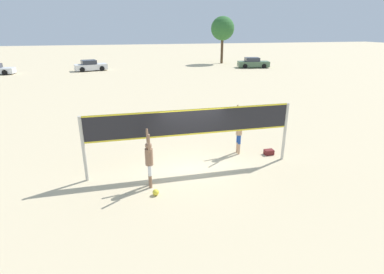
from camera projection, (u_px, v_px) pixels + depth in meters
The scene contains 9 objects.
ground_plane at pixel (192, 169), 12.33m from camera, with size 200.00×200.00×0.00m, color beige.
volleyball_net at pixel (192, 127), 11.71m from camera, with size 8.33×0.12×2.53m.
player_spiker at pixel (149, 158), 10.58m from camera, with size 0.28×0.70×2.13m.
player_blocker at pixel (239, 129), 13.46m from camera, with size 0.28×0.72×2.22m.
volleyball at pixel (156, 192), 10.34m from camera, with size 0.22×0.22×0.22m.
gear_bag at pixel (269, 152), 13.68m from camera, with size 0.41×0.29×0.23m.
parked_car_near at pixel (253, 63), 43.41m from camera, with size 4.70×2.73×1.43m.
parked_car_far at pixel (90, 66), 40.27m from camera, with size 4.42×2.79×1.41m.
tree_left_cluster at pixel (223, 29), 47.19m from camera, with size 3.67×3.67×7.22m.
Camera 1 is at (-2.67, -10.80, 5.46)m, focal length 28.00 mm.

